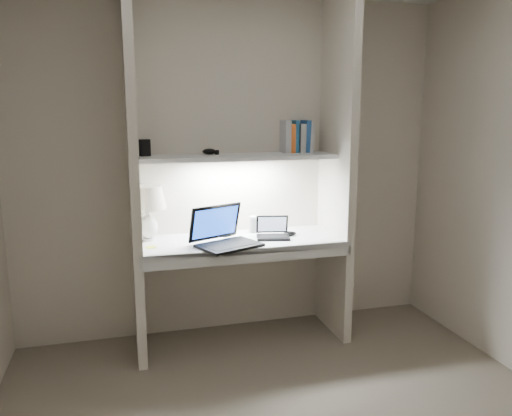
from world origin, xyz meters
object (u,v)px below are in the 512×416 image
object	(u,v)px
table_lamp	(147,204)
laptop_netbook	(273,232)
laptop_main	(224,236)
book_row	(296,137)
speaker	(255,224)

from	to	relation	value
table_lamp	laptop_netbook	distance (m)	0.92
table_lamp	laptop_main	distance (m)	0.59
laptop_main	book_row	size ratio (longest dim) A/B	2.09
book_row	laptop_main	bearing A→B (deg)	-152.17
laptop_main	speaker	world-z (taller)	laptop_main
book_row	table_lamp	bearing A→B (deg)	-176.46
speaker	book_row	bearing A→B (deg)	10.96
table_lamp	laptop_netbook	xyz separation A→B (m)	(0.87, -0.15, -0.22)
laptop_main	speaker	xyz separation A→B (m)	(0.30, 0.30, 0.00)
table_lamp	speaker	xyz separation A→B (m)	(0.79, 0.03, -0.20)
laptop_netbook	book_row	xyz separation A→B (m)	(0.25, 0.22, 0.67)
table_lamp	laptop_main	world-z (taller)	table_lamp
table_lamp	book_row	xyz separation A→B (m)	(1.13, 0.07, 0.45)
table_lamp	speaker	world-z (taller)	table_lamp
laptop_netbook	table_lamp	bearing A→B (deg)	-177.38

